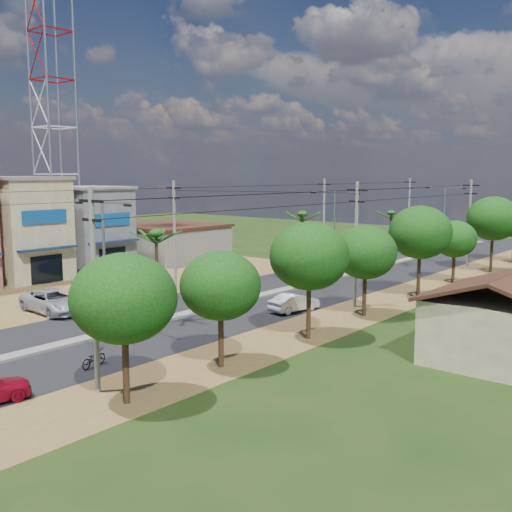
{
  "coord_description": "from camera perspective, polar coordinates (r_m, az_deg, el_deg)",
  "views": [
    {
      "loc": [
        28.96,
        -20.99,
        9.55
      ],
      "look_at": [
        -1.33,
        15.53,
        3.0
      ],
      "focal_mm": 42.0,
      "sensor_mm": 36.0,
      "label": 1
    }
  ],
  "objects": [
    {
      "name": "streetlight_near",
      "position": [
        36.08,
        -14.26,
        0.03
      ],
      "size": [
        5.1,
        0.18,
        8.0
      ],
      "color": "gray",
      "rests_on": "ground"
    },
    {
      "name": "moto_rider_east",
      "position": [
        31.12,
        -15.21,
        -9.45
      ],
      "size": [
        0.96,
        1.74,
        0.87
      ],
      "primitive_type": "imported",
      "rotation": [
        0.0,
        0.0,
        3.39
      ],
      "color": "black",
      "rests_on": "ground"
    },
    {
      "name": "utility_pole_w_c",
      "position": [
        65.87,
        6.49,
        3.64
      ],
      "size": [
        1.6,
        0.24,
        9.0
      ],
      "color": "#605E56",
      "rests_on": "ground"
    },
    {
      "name": "car_white_far",
      "position": [
        53.72,
        4.53,
        -1.66
      ],
      "size": [
        2.7,
        4.99,
        1.37
      ],
      "primitive_type": "imported",
      "rotation": [
        0.0,
        0.0,
        0.17
      ],
      "color": "silver",
      "rests_on": "ground"
    },
    {
      "name": "streetlight_far",
      "position": [
        76.81,
        17.49,
        3.94
      ],
      "size": [
        5.1,
        0.18,
        8.0
      ],
      "color": "gray",
      "rests_on": "ground"
    },
    {
      "name": "utility_pole_e_c",
      "position": [
        62.95,
        19.65,
        3.04
      ],
      "size": [
        1.6,
        0.24,
        9.0
      ],
      "color": "#605E56",
      "rests_on": "ground"
    },
    {
      "name": "tree_east_d",
      "position": [
        40.42,
        10.38,
        0.32
      ],
      "size": [
        4.2,
        4.2,
        6.13
      ],
      "color": "black",
      "rests_on": "ground"
    },
    {
      "name": "tree_east_a",
      "position": [
        25.07,
        -12.49,
        -3.97
      ],
      "size": [
        4.4,
        4.4,
        6.37
      ],
      "color": "black",
      "rests_on": "ground"
    },
    {
      "name": "streetlight_mid",
      "position": [
        54.55,
        7.46,
        2.78
      ],
      "size": [
        5.1,
        0.18,
        8.0
      ],
      "color": "gray",
      "rests_on": "ground"
    },
    {
      "name": "palm_median_far",
      "position": [
        64.06,
        12.74,
        3.83
      ],
      "size": [
        2.0,
        2.0,
        5.85
      ],
      "color": "black",
      "rests_on": "ground"
    },
    {
      "name": "low_shed",
      "position": [
        67.65,
        -8.27,
        1.34
      ],
      "size": [
        10.4,
        10.4,
        3.95
      ],
      "color": "#605E56",
      "rests_on": "ground"
    },
    {
      "name": "dirt_shoulder_east",
      "position": [
        42.48,
        9.84,
        -5.23
      ],
      "size": [
        5.0,
        90.0,
        0.03
      ],
      "primitive_type": "cube",
      "color": "brown",
      "rests_on": "ground"
    },
    {
      "name": "tree_east_e",
      "position": [
        47.35,
        15.37,
        2.17
      ],
      "size": [
        4.8,
        4.8,
        7.14
      ],
      "color": "black",
      "rests_on": "ground"
    },
    {
      "name": "utility_pole_w_b",
      "position": [
        49.03,
        -7.76,
        2.18
      ],
      "size": [
        1.6,
        0.24,
        9.0
      ],
      "color": "#605E56",
      "rests_on": "ground"
    },
    {
      "name": "tree_east_b",
      "position": [
        29.26,
        -3.4,
        -2.86
      ],
      "size": [
        4.0,
        4.0,
        5.83
      ],
      "color": "black",
      "rests_on": "ground"
    },
    {
      "name": "shophouse_grey",
      "position": [
        62.03,
        -15.8,
        2.58
      ],
      "size": [
        9.0,
        6.4,
        8.3
      ],
      "color": "#505358",
      "rests_on": "ground"
    },
    {
      "name": "moto_rider_west_b",
      "position": [
        61.15,
        5.46,
        -0.65
      ],
      "size": [
        1.19,
        1.86,
        1.09
      ],
      "primitive_type": "imported",
      "rotation": [
        0.0,
        0.0,
        0.41
      ],
      "color": "black",
      "rests_on": "ground"
    },
    {
      "name": "utility_pole_e_a",
      "position": [
        26.61,
        -15.16,
        -2.79
      ],
      "size": [
        1.6,
        0.24,
        9.0
      ],
      "color": "#605E56",
      "rests_on": "ground"
    },
    {
      "name": "tree_east_c",
      "position": [
        34.29,
        5.09,
        -0.02
      ],
      "size": [
        4.6,
        4.6,
        6.83
      ],
      "color": "black",
      "rests_on": "ground"
    },
    {
      "name": "tree_east_g",
      "position": [
        62.17,
        21.67,
        3.33
      ],
      "size": [
        5.0,
        5.0,
        7.38
      ],
      "color": "black",
      "rests_on": "ground"
    },
    {
      "name": "car_parked_silver",
      "position": [
        43.55,
        -18.7,
        -4.17
      ],
      "size": [
        5.79,
        2.88,
        1.58
      ],
      "primitive_type": "imported",
      "rotation": [
        0.0,
        0.0,
        1.52
      ],
      "color": "#ABADB4",
      "rests_on": "ground"
    },
    {
      "name": "car_silver_mid",
      "position": [
        41.78,
        3.66,
        -4.47
      ],
      "size": [
        1.99,
        4.03,
        1.27
      ],
      "primitive_type": "imported",
      "rotation": [
        0.0,
        0.0,
        2.97
      ],
      "color": "#ABADB4",
      "rests_on": "ground"
    },
    {
      "name": "ground",
      "position": [
        37.01,
        -14.01,
        -7.33
      ],
      "size": [
        160.0,
        160.0,
        0.0
      ],
      "primitive_type": "plane",
      "color": "black",
      "rests_on": "ground"
    },
    {
      "name": "shophouse_cream",
      "position": [
        58.33,
        -21.48,
        2.51
      ],
      "size": [
        9.0,
        6.4,
        9.3
      ],
      "color": "gray",
      "rests_on": "ground"
    },
    {
      "name": "roadside_sign",
      "position": [
        43.33,
        -18.61,
        -4.68
      ],
      "size": [
        0.52,
        1.05,
        0.92
      ],
      "rotation": [
        0.0,
        0.0,
        -0.43
      ],
      "color": "maroon",
      "rests_on": "ground"
    },
    {
      "name": "moto_rider_west_a",
      "position": [
        47.51,
        -0.71,
        -3.11
      ],
      "size": [
        1.34,
        2.04,
        1.01
      ],
      "primitive_type": "imported",
      "rotation": [
        0.0,
        0.0,
        -0.38
      ],
      "color": "black",
      "rests_on": "ground"
    },
    {
      "name": "dirt_lot_west",
      "position": [
        53.51,
        -16.66,
        -2.74
      ],
      "size": [
        18.0,
        46.0,
        0.04
      ],
      "primitive_type": "cube",
      "color": "brown",
      "rests_on": "ground"
    },
    {
      "name": "house_east_near",
      "position": [
        33.04,
        23.06,
        -5.29
      ],
      "size": [
        7.6,
        7.5,
        4.6
      ],
      "color": "gray",
      "rests_on": "ground"
    },
    {
      "name": "palm_median_near",
      "position": [
        38.46,
        -9.49,
        1.76
      ],
      "size": [
        2.0,
        2.0,
        6.15
      ],
      "color": "black",
      "rests_on": "ground"
    },
    {
      "name": "car_parked_dark",
      "position": [
        53.8,
        -13.93,
        -1.79
      ],
      "size": [
        4.51,
        2.06,
        1.5
      ],
      "primitive_type": "imported",
      "rotation": [
        0.0,
        0.0,
        1.51
      ],
      "color": "black",
      "rests_on": "ground"
    },
    {
      "name": "utility_pole_w_d",
      "position": [
        84.2,
        14.37,
        4.35
      ],
      "size": [
        1.6,
        0.24,
        9.0
      ],
      "color": "#605E56",
      "rests_on": "ground"
    },
    {
      "name": "telecom_tower",
      "position": [
        66.68,
        -18.84,
        15.7
      ],
      "size": [
        3.8,
        3.8,
        43.0
      ],
      "color": "gray",
      "rests_on": "ground"
    },
    {
      "name": "road",
      "position": [
        47.16,
        0.84,
        -3.8
      ],
      "size": [
        12.0,
        110.0,
        0.04
      ],
      "primitive_type": "cube",
      "color": "black",
      "rests_on": "ground"
    },
    {
      "name": "utility_pole_e_b",
      "position": [
        43.03,
        9.5,
        1.36
      ],
      "size": [
        1.6,
        0.24,
        9.0
      ],
      "color": "#605E56",
      "rests_on": "ground"
    },
    {
      "name": "palm_median_mid",
      "position": [
        50.32,
        4.43,
        3.68
      ],
      "size": [
        2.0,
        2.0,
        6.55
      ],
      "color": "black",
      "rests_on": "ground"
    },
    {
      "name": "median",
      "position": [
        49.48,
        3.02,
        -3.17
      ],
      "size": [
        1.0,
        90.0,
        0.18
      ],
      "primitive_type": "cube",
      "color": "#605E56",
      "rests_on": "ground"
    },
    {
      "name": "tree_east_f",
      "position": [
        54.97,
        18.4,
        1.55
      ],
      "size": [
        3.8,
        3.8,
        5.52
      ],
      "color": "black",
      "rests_on": "ground"
    }
  ]
}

